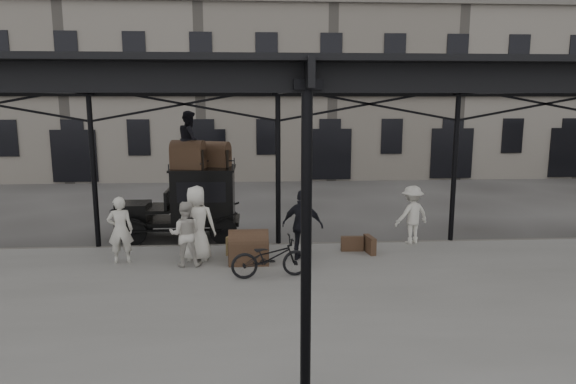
# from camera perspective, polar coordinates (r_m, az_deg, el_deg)

# --- Properties ---
(ground) EXTENTS (120.00, 120.00, 0.00)m
(ground) POSITION_cam_1_polar(r_m,az_deg,el_deg) (12.77, -0.66, -8.83)
(ground) COLOR #383533
(ground) RESTS_ON ground
(platform) EXTENTS (28.00, 8.00, 0.15)m
(platform) POSITION_cam_1_polar(r_m,az_deg,el_deg) (10.88, -0.09, -11.90)
(platform) COLOR slate
(platform) RESTS_ON ground
(canopy) EXTENTS (22.50, 9.00, 4.74)m
(canopy) POSITION_cam_1_polar(r_m,az_deg,el_deg) (10.36, -0.19, 12.58)
(canopy) COLOR black
(canopy) RESTS_ON ground
(building_frontage) EXTENTS (64.00, 8.00, 14.00)m
(building_frontage) POSITION_cam_1_polar(r_m,az_deg,el_deg) (30.19, -2.59, 15.63)
(building_frontage) COLOR slate
(building_frontage) RESTS_ON ground
(taxi) EXTENTS (3.65, 1.55, 2.18)m
(taxi) POSITION_cam_1_polar(r_m,az_deg,el_deg) (15.70, -10.47, -0.83)
(taxi) COLOR black
(taxi) RESTS_ON ground
(porter_left) EXTENTS (0.67, 0.50, 1.69)m
(porter_left) POSITION_cam_1_polar(r_m,az_deg,el_deg) (13.38, -18.14, -4.03)
(porter_left) COLOR beige
(porter_left) RESTS_ON platform
(porter_midleft) EXTENTS (0.78, 0.61, 1.60)m
(porter_midleft) POSITION_cam_1_polar(r_m,az_deg,el_deg) (12.76, -11.35, -4.58)
(porter_midleft) COLOR beige
(porter_midleft) RESTS_ON platform
(porter_centre) EXTENTS (0.97, 0.67, 1.91)m
(porter_centre) POSITION_cam_1_polar(r_m,az_deg,el_deg) (13.11, -10.11, -3.44)
(porter_centre) COLOR silver
(porter_centre) RESTS_ON platform
(porter_official) EXTENTS (1.14, 0.76, 1.80)m
(porter_official) POSITION_cam_1_polar(r_m,az_deg,el_deg) (12.95, 1.63, -3.72)
(porter_official) COLOR black
(porter_official) RESTS_ON platform
(porter_right) EXTENTS (1.21, 0.96, 1.65)m
(porter_right) POSITION_cam_1_polar(r_m,az_deg,el_deg) (14.89, 13.61, -2.46)
(porter_right) COLOR silver
(porter_right) RESTS_ON platform
(bicycle) EXTENTS (1.86, 0.85, 0.94)m
(bicycle) POSITION_cam_1_polar(r_m,az_deg,el_deg) (11.82, -2.01, -7.26)
(bicycle) COLOR black
(bicycle) RESTS_ON platform
(porter_roof) EXTENTS (0.72, 0.87, 1.67)m
(porter_roof) POSITION_cam_1_polar(r_m,az_deg,el_deg) (15.37, -10.85, 5.75)
(porter_roof) COLOR black
(porter_roof) RESTS_ON taxi
(steamer_trunk_roof_near) EXTENTS (1.04, 0.76, 0.69)m
(steamer_trunk_roof_near) POSITION_cam_1_polar(r_m,az_deg,el_deg) (15.27, -11.04, 3.86)
(steamer_trunk_roof_near) COLOR #4E3924
(steamer_trunk_roof_near) RESTS_ON taxi
(steamer_trunk_roof_far) EXTENTS (0.99, 0.79, 0.63)m
(steamer_trunk_roof_far) POSITION_cam_1_polar(r_m,az_deg,el_deg) (15.64, -8.10, 3.99)
(steamer_trunk_roof_far) COLOR #4E3924
(steamer_trunk_roof_far) RESTS_ON taxi
(steamer_trunk_platform) EXTENTS (0.99, 0.61, 0.72)m
(steamer_trunk_platform) POSITION_cam_1_polar(r_m,az_deg,el_deg) (12.84, -4.40, -6.37)
(steamer_trunk_platform) COLOR #4E3924
(steamer_trunk_platform) RESTS_ON platform
(wicker_hamper) EXTENTS (0.72, 0.64, 0.50)m
(wicker_hamper) POSITION_cam_1_polar(r_m,az_deg,el_deg) (13.60, -5.39, -5.91)
(wicker_hamper) COLOR olive
(wicker_hamper) RESTS_ON platform
(suitcase_upright) EXTENTS (0.23, 0.62, 0.45)m
(suitcase_upright) POSITION_cam_1_polar(r_m,az_deg,el_deg) (13.85, 9.07, -5.80)
(suitcase_upright) COLOR #4E3924
(suitcase_upright) RESTS_ON platform
(suitcase_flat) EXTENTS (0.61, 0.18, 0.40)m
(suitcase_flat) POSITION_cam_1_polar(r_m,az_deg,el_deg) (13.97, 7.14, -5.72)
(suitcase_flat) COLOR #4E3924
(suitcase_flat) RESTS_ON platform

